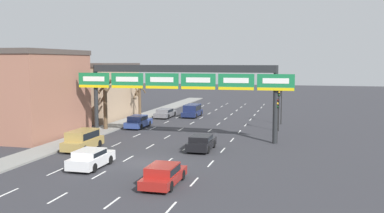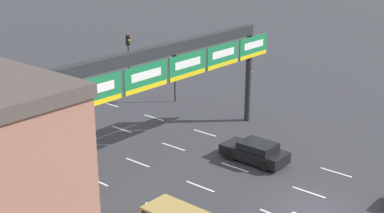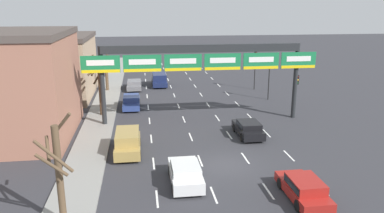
# 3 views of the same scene
# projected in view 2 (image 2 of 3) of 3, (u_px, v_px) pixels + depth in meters

# --- Properties ---
(ground_plane) EXTENTS (220.00, 220.00, 0.00)m
(ground_plane) POSITION_uv_depth(u_px,v_px,m) (311.00, 210.00, 27.41)
(ground_plane) COLOR #333338
(lane_dashes) EXTENTS (10.02, 67.00, 0.01)m
(lane_dashes) POSITION_uv_depth(u_px,v_px,m) (129.00, 145.00, 35.68)
(lane_dashes) COLOR white
(lane_dashes) RESTS_ON ground_plane
(sign_gantry) EXTENTS (21.51, 0.70, 7.24)m
(sign_gantry) POSITION_uv_depth(u_px,v_px,m) (164.00, 66.00, 31.74)
(sign_gantry) COLOR #232628
(sign_gantry) RESTS_ON ground_plane
(car_blue) EXTENTS (1.80, 4.58, 1.42)m
(car_blue) POSITION_uv_depth(u_px,v_px,m) (19.00, 156.00, 32.02)
(car_blue) COLOR navy
(car_blue) RESTS_ON ground_plane
(car_black) EXTENTS (1.85, 4.15, 1.30)m
(car_black) POSITION_uv_depth(u_px,v_px,m) (255.00, 151.00, 32.88)
(car_black) COLOR black
(car_black) RESTS_ON ground_plane
(traffic_light_near_gantry) EXTENTS (0.30, 0.35, 4.93)m
(traffic_light_near_gantry) POSITION_uv_depth(u_px,v_px,m) (128.00, 51.00, 46.86)
(traffic_light_near_gantry) COLOR black
(traffic_light_near_gantry) RESTS_ON ground_plane
(traffic_light_mid_block) EXTENTS (0.30, 0.35, 4.19)m
(traffic_light_mid_block) POSITION_uv_depth(u_px,v_px,m) (249.00, 81.00, 39.45)
(traffic_light_mid_block) COLOR black
(traffic_light_mid_block) RESTS_ON ground_plane
(traffic_light_far_end) EXTENTS (0.30, 0.35, 4.72)m
(traffic_light_far_end) POSITION_uv_depth(u_px,v_px,m) (175.00, 62.00, 43.54)
(traffic_light_far_end) COLOR black
(traffic_light_far_end) RESTS_ON ground_plane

